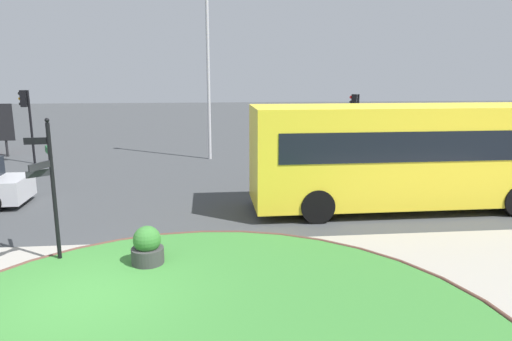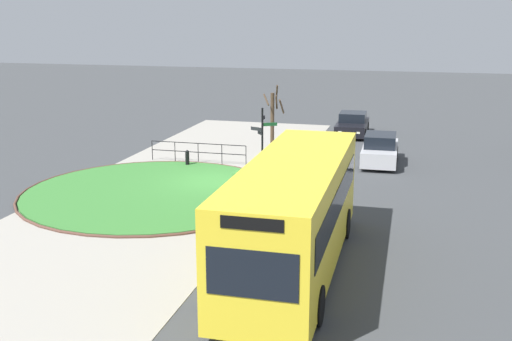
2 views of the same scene
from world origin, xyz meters
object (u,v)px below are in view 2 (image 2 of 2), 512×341
object	(u,v)px
signpost_directional	(262,139)
car_far_lane	(352,125)
bus_yellow	(294,213)
street_tree_bare	(273,116)
planter_near_signpost	(239,182)
car_near_lane	(380,150)
bollard_foreground	(187,158)

from	to	relation	value
signpost_directional	car_far_lane	world-z (taller)	signpost_directional
bus_yellow	car_far_lane	xyz separation A→B (m)	(-21.70, -0.58, -1.12)
signpost_directional	street_tree_bare	xyz separation A→B (m)	(-7.30, -1.21, -0.15)
signpost_directional	planter_near_signpost	bearing A→B (deg)	-12.65
car_near_lane	planter_near_signpost	world-z (taller)	car_near_lane
signpost_directional	planter_near_signpost	xyz separation A→B (m)	(2.12, -0.48, -1.48)
bollard_foreground	planter_near_signpost	bearing A→B (deg)	45.65
bus_yellow	street_tree_bare	xyz separation A→B (m)	(-17.02, -4.60, 0.00)
street_tree_bare	bollard_foreground	bearing A→B (deg)	-27.71
signpost_directional	planter_near_signpost	world-z (taller)	signpost_directional
bus_yellow	car_near_lane	bearing A→B (deg)	173.25
car_far_lane	bus_yellow	bearing A→B (deg)	0.63
car_far_lane	street_tree_bare	size ratio (longest dim) A/B	1.21
bollard_foreground	street_tree_bare	bearing A→B (deg)	152.29
bus_yellow	planter_near_signpost	size ratio (longest dim) A/B	10.16
car_near_lane	bus_yellow	bearing A→B (deg)	172.53
signpost_directional	planter_near_signpost	size ratio (longest dim) A/B	3.46
bollard_foreground	planter_near_signpost	size ratio (longest dim) A/B	0.86
planter_near_signpost	street_tree_bare	distance (m)	9.54
signpost_directional	bus_yellow	xyz separation A→B (m)	(9.72, 3.39, -0.15)
car_near_lane	street_tree_bare	size ratio (longest dim) A/B	1.21
signpost_directional	bus_yellow	distance (m)	10.30
bollard_foreground	bus_yellow	size ratio (longest dim) A/B	0.09
bollard_foreground	street_tree_bare	size ratio (longest dim) A/B	0.23
car_far_lane	signpost_directional	bearing A→B (deg)	-14.11
signpost_directional	bollard_foreground	distance (m)	4.74
car_near_lane	bollard_foreground	bearing A→B (deg)	106.97
planter_near_signpost	street_tree_bare	xyz separation A→B (m)	(-9.42, -0.73, 1.33)
bus_yellow	street_tree_bare	world-z (taller)	street_tree_bare
street_tree_bare	planter_near_signpost	bearing A→B (deg)	4.43
car_near_lane	planter_near_signpost	distance (m)	8.62
car_far_lane	street_tree_bare	world-z (taller)	street_tree_bare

